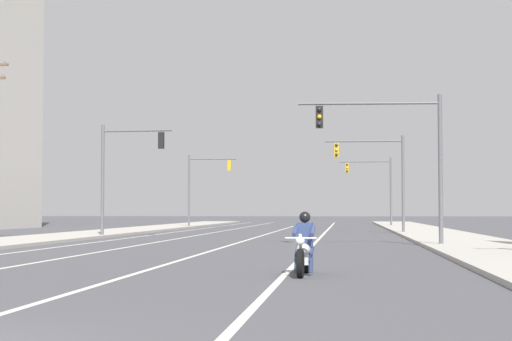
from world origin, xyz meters
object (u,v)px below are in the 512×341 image
object	(u,v)px
motorcycle_with_rider	(304,250)
traffic_signal_far_right	(376,181)
traffic_signal_near_right	(398,145)
traffic_signal_mid_right	(380,169)
traffic_signal_near_left	(122,164)
traffic_signal_mid_left	(203,180)

from	to	relation	value
motorcycle_with_rider	traffic_signal_far_right	world-z (taller)	traffic_signal_far_right
traffic_signal_near_right	traffic_signal_mid_right	size ratio (longest dim) A/B	1.00
motorcycle_with_rider	traffic_signal_mid_right	world-z (taller)	traffic_signal_mid_right
traffic_signal_mid_right	traffic_signal_near_left	bearing A→B (deg)	-149.68
motorcycle_with_rider	traffic_signal_near_left	bearing A→B (deg)	113.29
motorcycle_with_rider	traffic_signal_near_left	distance (m)	28.78
motorcycle_with_rider	traffic_signal_far_right	distance (m)	57.80
traffic_signal_mid_right	traffic_signal_far_right	world-z (taller)	same
traffic_signal_near_left	traffic_signal_mid_left	world-z (taller)	same
traffic_signal_near_right	traffic_signal_far_right	world-z (taller)	same
traffic_signal_near_left	traffic_signal_mid_left	distance (m)	25.97
traffic_signal_near_right	traffic_signal_mid_right	bearing A→B (deg)	89.90
motorcycle_with_rider	traffic_signal_mid_left	world-z (taller)	traffic_signal_mid_left
motorcycle_with_rider	traffic_signal_mid_left	size ratio (longest dim) A/B	0.35
traffic_signal_mid_right	traffic_signal_far_right	distance (m)	22.92
traffic_signal_near_right	traffic_signal_near_left	world-z (taller)	same
traffic_signal_near_left	traffic_signal_mid_left	bearing A→B (deg)	89.83
traffic_signal_far_right	traffic_signal_near_right	bearing A→B (deg)	-90.75
motorcycle_with_rider	traffic_signal_mid_right	xyz separation A→B (m)	(3.10, 34.67, 3.52)
traffic_signal_mid_right	traffic_signal_mid_left	bearing A→B (deg)	129.22
traffic_signal_near_right	traffic_signal_mid_right	world-z (taller)	same
traffic_signal_mid_left	traffic_signal_far_right	world-z (taller)	same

